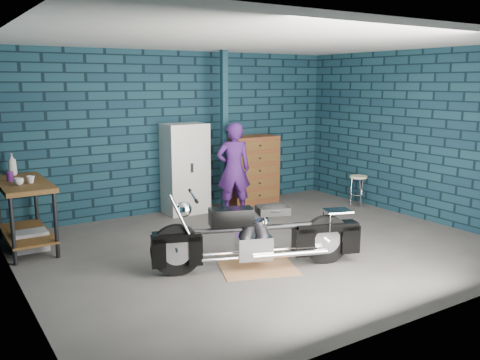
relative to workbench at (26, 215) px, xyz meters
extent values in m
plane|color=#54514E|center=(2.68, -1.68, -0.46)|extent=(6.00, 6.00, 0.00)
cube|color=#102A38|center=(2.68, 0.82, 0.90)|extent=(6.00, 0.02, 2.70)
cube|color=#102A38|center=(-0.32, -1.68, 0.90)|extent=(0.02, 5.00, 2.70)
cube|color=#102A38|center=(5.68, -1.68, 0.90)|extent=(0.02, 5.00, 2.70)
cube|color=silver|center=(2.68, -1.68, 2.25)|extent=(6.00, 5.00, 0.02)
cube|color=#132F3B|center=(3.23, 0.27, 0.90)|extent=(0.10, 0.10, 2.70)
cube|color=brown|center=(0.00, 0.00, 0.00)|extent=(0.60, 1.40, 0.91)
cube|color=#956741|center=(2.19, -2.28, -0.45)|extent=(1.06, 0.92, 0.01)
imported|color=#431B67|center=(3.25, 0.00, 0.32)|extent=(0.66, 0.54, 1.54)
cube|color=#94969C|center=(0.02, -0.14, -0.33)|extent=(0.42, 0.30, 0.26)
cube|color=silver|center=(2.63, 0.55, 0.30)|extent=(0.71, 0.50, 1.51)
cube|color=brown|center=(3.98, 0.55, 0.16)|extent=(0.92, 0.51, 1.23)
imported|color=beige|center=(-0.08, -0.23, 0.50)|extent=(0.12, 0.12, 0.09)
imported|color=beige|center=(0.07, -0.18, 0.50)|extent=(0.13, 0.13, 0.10)
cylinder|color=#5B1A6A|center=(-0.13, 0.11, 0.52)|extent=(0.11, 0.11, 0.12)
imported|color=#94969C|center=(-0.03, 0.56, 0.61)|extent=(0.13, 0.13, 0.31)
camera|label=1|loc=(-1.07, -7.04, 1.74)|focal=38.00mm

